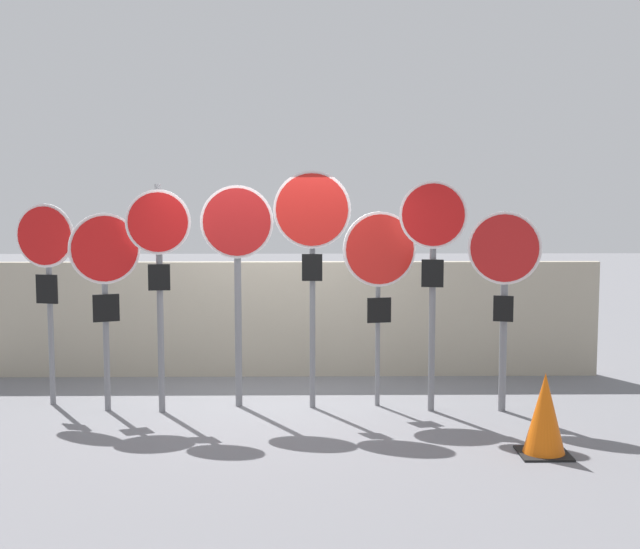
{
  "coord_description": "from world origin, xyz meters",
  "views": [
    {
      "loc": [
        0.38,
        -9.61,
        2.48
      ],
      "look_at": [
        0.51,
        0.0,
        1.45
      ],
      "focal_mm": 50.0,
      "sensor_mm": 36.0,
      "label": 1
    }
  ],
  "objects_px": {
    "stop_sign_0": "(46,259)",
    "traffic_cone_0": "(545,414)",
    "stop_sign_3": "(237,247)",
    "stop_sign_4": "(312,231)",
    "stop_sign_6": "(433,245)",
    "stop_sign_7": "(504,273)",
    "stop_sign_5": "(379,262)",
    "stop_sign_1": "(105,268)",
    "stop_sign_2": "(159,251)"
  },
  "relations": [
    {
      "from": "stop_sign_5",
      "to": "stop_sign_4",
      "type": "bearing_deg",
      "value": 174.94
    },
    {
      "from": "stop_sign_6",
      "to": "stop_sign_7",
      "type": "bearing_deg",
      "value": 8.91
    },
    {
      "from": "stop_sign_0",
      "to": "stop_sign_6",
      "type": "xyz_separation_m",
      "value": [
        4.15,
        -0.33,
        0.17
      ]
    },
    {
      "from": "stop_sign_6",
      "to": "stop_sign_0",
      "type": "bearing_deg",
      "value": -174.54
    },
    {
      "from": "stop_sign_2",
      "to": "stop_sign_4",
      "type": "bearing_deg",
      "value": 1.18
    },
    {
      "from": "stop_sign_3",
      "to": "stop_sign_7",
      "type": "bearing_deg",
      "value": -6.04
    },
    {
      "from": "traffic_cone_0",
      "to": "stop_sign_3",
      "type": "bearing_deg",
      "value": 149.14
    },
    {
      "from": "stop_sign_3",
      "to": "stop_sign_7",
      "type": "xyz_separation_m",
      "value": [
        2.83,
        -0.24,
        -0.25
      ]
    },
    {
      "from": "stop_sign_7",
      "to": "stop_sign_6",
      "type": "bearing_deg",
      "value": -163.75
    },
    {
      "from": "stop_sign_1",
      "to": "stop_sign_5",
      "type": "distance_m",
      "value": 2.91
    },
    {
      "from": "stop_sign_0",
      "to": "stop_sign_2",
      "type": "relative_size",
      "value": 0.91
    },
    {
      "from": "stop_sign_5",
      "to": "stop_sign_7",
      "type": "distance_m",
      "value": 1.32
    },
    {
      "from": "stop_sign_4",
      "to": "stop_sign_0",
      "type": "bearing_deg",
      "value": 179.95
    },
    {
      "from": "stop_sign_3",
      "to": "stop_sign_6",
      "type": "relative_size",
      "value": 0.98
    },
    {
      "from": "stop_sign_3",
      "to": "stop_sign_0",
      "type": "bearing_deg",
      "value": 175.94
    },
    {
      "from": "stop_sign_1",
      "to": "stop_sign_3",
      "type": "bearing_deg",
      "value": -13.53
    },
    {
      "from": "stop_sign_4",
      "to": "stop_sign_5",
      "type": "xyz_separation_m",
      "value": [
        0.73,
        0.08,
        -0.34
      ]
    },
    {
      "from": "stop_sign_3",
      "to": "stop_sign_5",
      "type": "bearing_deg",
      "value": -1.14
    },
    {
      "from": "stop_sign_5",
      "to": "traffic_cone_0",
      "type": "distance_m",
      "value": 2.51
    },
    {
      "from": "stop_sign_2",
      "to": "stop_sign_5",
      "type": "height_order",
      "value": "stop_sign_2"
    },
    {
      "from": "stop_sign_2",
      "to": "stop_sign_0",
      "type": "bearing_deg",
      "value": 160.67
    },
    {
      "from": "stop_sign_0",
      "to": "traffic_cone_0",
      "type": "relative_size",
      "value": 2.94
    },
    {
      "from": "stop_sign_5",
      "to": "stop_sign_2",
      "type": "bearing_deg",
      "value": 174.38
    },
    {
      "from": "stop_sign_6",
      "to": "stop_sign_4",
      "type": "bearing_deg",
      "value": -176.56
    },
    {
      "from": "stop_sign_1",
      "to": "stop_sign_3",
      "type": "distance_m",
      "value": 1.41
    },
    {
      "from": "stop_sign_1",
      "to": "stop_sign_7",
      "type": "height_order",
      "value": "stop_sign_7"
    },
    {
      "from": "stop_sign_5",
      "to": "stop_sign_6",
      "type": "bearing_deg",
      "value": -34.16
    },
    {
      "from": "stop_sign_0",
      "to": "stop_sign_1",
      "type": "height_order",
      "value": "stop_sign_0"
    },
    {
      "from": "stop_sign_3",
      "to": "traffic_cone_0",
      "type": "distance_m",
      "value": 3.64
    },
    {
      "from": "stop_sign_2",
      "to": "stop_sign_7",
      "type": "height_order",
      "value": "stop_sign_2"
    },
    {
      "from": "traffic_cone_0",
      "to": "stop_sign_0",
      "type": "bearing_deg",
      "value": 159.77
    },
    {
      "from": "stop_sign_3",
      "to": "stop_sign_6",
      "type": "xyz_separation_m",
      "value": [
        2.07,
        -0.22,
        0.04
      ]
    },
    {
      "from": "stop_sign_6",
      "to": "stop_sign_2",
      "type": "bearing_deg",
      "value": -169.79
    },
    {
      "from": "stop_sign_3",
      "to": "traffic_cone_0",
      "type": "bearing_deg",
      "value": -32.07
    },
    {
      "from": "stop_sign_3",
      "to": "stop_sign_5",
      "type": "relative_size",
      "value": 1.13
    },
    {
      "from": "stop_sign_1",
      "to": "stop_sign_4",
      "type": "xyz_separation_m",
      "value": [
        2.18,
        0.09,
        0.38
      ]
    },
    {
      "from": "stop_sign_4",
      "to": "stop_sign_1",
      "type": "bearing_deg",
      "value": -174.06
    },
    {
      "from": "stop_sign_2",
      "to": "stop_sign_3",
      "type": "distance_m",
      "value": 0.84
    },
    {
      "from": "stop_sign_0",
      "to": "stop_sign_6",
      "type": "distance_m",
      "value": 4.16
    },
    {
      "from": "stop_sign_0",
      "to": "stop_sign_5",
      "type": "xyz_separation_m",
      "value": [
        3.6,
        -0.1,
        -0.03
      ]
    },
    {
      "from": "stop_sign_5",
      "to": "traffic_cone_0",
      "type": "height_order",
      "value": "stop_sign_5"
    },
    {
      "from": "stop_sign_1",
      "to": "traffic_cone_0",
      "type": "xyz_separation_m",
      "value": [
        4.27,
        -1.56,
        -1.17
      ]
    },
    {
      "from": "stop_sign_1",
      "to": "stop_sign_7",
      "type": "xyz_separation_m",
      "value": [
        4.21,
        -0.07,
        -0.05
      ]
    },
    {
      "from": "stop_sign_3",
      "to": "stop_sign_7",
      "type": "distance_m",
      "value": 2.85
    },
    {
      "from": "stop_sign_0",
      "to": "traffic_cone_0",
      "type": "distance_m",
      "value": 5.43
    },
    {
      "from": "stop_sign_1",
      "to": "stop_sign_6",
      "type": "height_order",
      "value": "stop_sign_6"
    },
    {
      "from": "stop_sign_0",
      "to": "stop_sign_3",
      "type": "distance_m",
      "value": 2.08
    },
    {
      "from": "stop_sign_2",
      "to": "stop_sign_7",
      "type": "distance_m",
      "value": 3.63
    },
    {
      "from": "stop_sign_3",
      "to": "stop_sign_7",
      "type": "relative_size",
      "value": 1.13
    },
    {
      "from": "stop_sign_0",
      "to": "stop_sign_3",
      "type": "bearing_deg",
      "value": 11.74
    }
  ]
}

